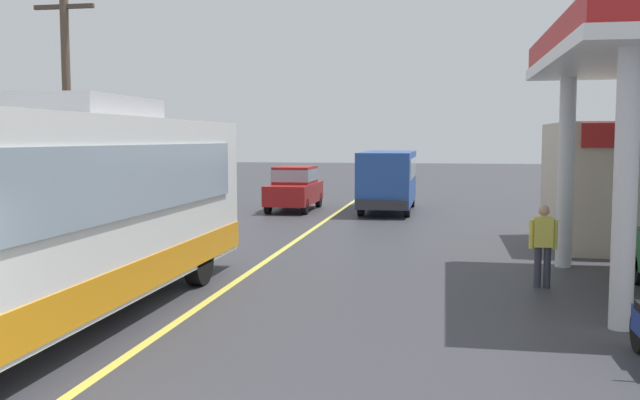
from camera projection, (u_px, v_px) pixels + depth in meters
ground at (328, 219)px, 25.84m from camera, size 120.00×120.00×0.00m
lane_divider_stripe at (300, 238)px, 20.93m from camera, size 0.16×50.00×0.01m
coach_bus_main at (59, 218)px, 11.00m from camera, size 2.60×11.04×3.69m
minibus_opposing_lane at (388, 176)px, 28.47m from camera, size 2.04×6.13×2.44m
pedestrian_near_pump at (543, 241)px, 13.88m from camera, size 0.55×0.22×1.66m
car_trailing_behind_bus at (295, 186)px, 28.97m from camera, size 1.70×4.20×1.82m
utility_pole_roadside at (67, 109)px, 19.88m from camera, size 1.80×0.24×7.28m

